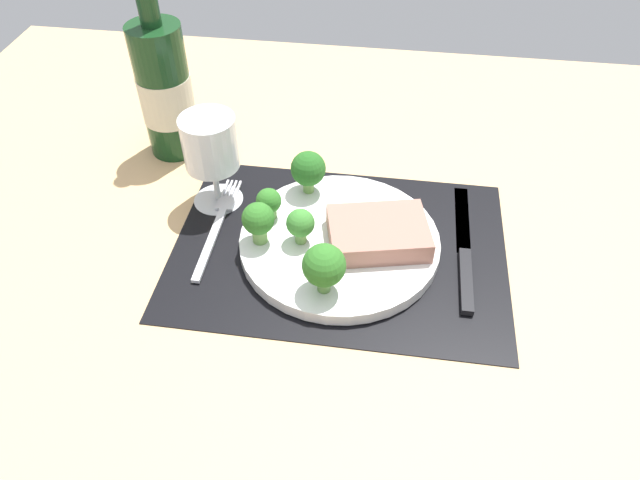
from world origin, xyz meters
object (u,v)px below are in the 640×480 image
at_px(wine_bottle, 165,89).
at_px(wine_glass, 211,148).
at_px(fork, 217,225).
at_px(steak, 378,235).
at_px(plate, 339,242).
at_px(knife, 465,254).

bearing_deg(wine_bottle, wine_glass, -49.24).
distance_m(fork, wine_glass, 0.10).
bearing_deg(steak, fork, 175.39).
height_order(steak, fork, steak).
bearing_deg(fork, steak, -2.67).
bearing_deg(wine_glass, fork, -76.23).
height_order(steak, wine_bottle, wine_bottle).
bearing_deg(plate, wine_bottle, 146.37).
relative_size(steak, knife, 0.52).
bearing_deg(knife, wine_bottle, 155.15).
distance_m(plate, wine_bottle, 0.34).
bearing_deg(fork, knife, 0.33).
bearing_deg(knife, fork, 175.84).
bearing_deg(plate, fork, 174.98).
bearing_deg(knife, steak, -178.37).
distance_m(knife, wine_bottle, 0.47).
height_order(steak, knife, steak).
height_order(plate, wine_bottle, wine_bottle).
height_order(fork, knife, knife).
relative_size(knife, wine_glass, 1.76).
relative_size(plate, fork, 1.30).
xyz_separation_m(steak, knife, (0.11, 0.01, -0.03)).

